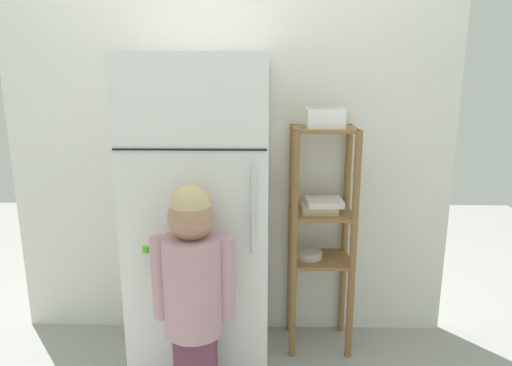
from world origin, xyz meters
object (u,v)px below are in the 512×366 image
(child_standing, at_px, (193,284))
(fruit_bin, at_px, (325,119))
(pantry_shelf_unit, at_px, (321,223))
(refrigerator, at_px, (202,218))

(child_standing, bearing_deg, fruit_bin, 44.45)
(child_standing, height_order, pantry_shelf_unit, pantry_shelf_unit)
(refrigerator, height_order, child_standing, refrigerator)
(refrigerator, relative_size, pantry_shelf_unit, 1.29)
(child_standing, bearing_deg, refrigerator, 92.43)
(child_standing, relative_size, pantry_shelf_unit, 0.87)
(refrigerator, distance_m, child_standing, 0.46)
(child_standing, relative_size, fruit_bin, 5.79)
(refrigerator, xyz_separation_m, child_standing, (0.02, -0.44, -0.15))
(fruit_bin, bearing_deg, refrigerator, -166.56)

